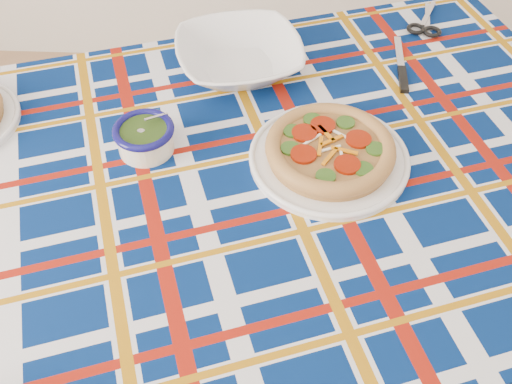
# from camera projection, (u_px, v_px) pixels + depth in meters

# --- Properties ---
(dining_table) EXTENTS (1.91, 1.52, 0.78)m
(dining_table) POSITION_uv_depth(u_px,v_px,m) (236.00, 204.00, 1.21)
(dining_table) COLOR brown
(dining_table) RESTS_ON floor
(tablecloth) EXTENTS (1.95, 1.57, 0.11)m
(tablecloth) POSITION_uv_depth(u_px,v_px,m) (236.00, 196.00, 1.19)
(tablecloth) COLOR #041C54
(tablecloth) RESTS_ON dining_table
(main_focaccia_plate) EXTENTS (0.41, 0.41, 0.07)m
(main_focaccia_plate) POSITION_uv_depth(u_px,v_px,m) (330.00, 149.00, 1.16)
(main_focaccia_plate) COLOR #9E6D38
(main_focaccia_plate) RESTS_ON tablecloth
(pesto_bowl) EXTENTS (0.16, 0.16, 0.08)m
(pesto_bowl) POSITION_uv_depth(u_px,v_px,m) (144.00, 136.00, 1.18)
(pesto_bowl) COLOR #1C320D
(pesto_bowl) RESTS_ON tablecloth
(serving_bowl) EXTENTS (0.37, 0.37, 0.07)m
(serving_bowl) POSITION_uv_depth(u_px,v_px,m) (239.00, 57.00, 1.37)
(serving_bowl) COLOR white
(serving_bowl) RESTS_ON tablecloth
(table_knife) EXTENTS (0.03, 0.25, 0.01)m
(table_knife) POSITION_uv_depth(u_px,v_px,m) (399.00, 53.00, 1.43)
(table_knife) COLOR silver
(table_knife) RESTS_ON tablecloth
(kitchen_scissors) EXTENTS (0.15, 0.22, 0.02)m
(kitchen_scissors) POSITION_uv_depth(u_px,v_px,m) (428.00, 15.00, 1.54)
(kitchen_scissors) COLOR silver
(kitchen_scissors) RESTS_ON tablecloth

